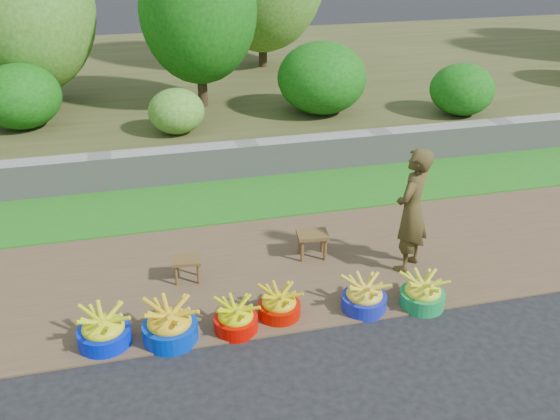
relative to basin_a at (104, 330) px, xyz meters
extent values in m
plane|color=black|center=(2.19, -0.28, -0.17)|extent=(120.00, 120.00, 0.00)
cube|color=brown|center=(2.19, 0.97, -0.16)|extent=(80.00, 2.50, 0.02)
cube|color=#216F17|center=(2.19, 2.97, -0.15)|extent=(80.00, 1.50, 0.04)
cube|color=gray|center=(2.19, 3.82, 0.10)|extent=(80.00, 0.35, 0.55)
cube|color=#42441F|center=(2.19, 8.72, 0.08)|extent=(80.00, 10.00, 0.50)
cylinder|color=#2F2215|center=(3.59, 8.89, 0.96)|extent=(0.19, 0.19, 1.26)
cylinder|color=#2F2215|center=(1.83, 6.13, 0.88)|extent=(0.18, 0.18, 1.11)
ellipsoid|color=#145D0F|center=(1.83, 6.13, 2.06)|extent=(2.07, 2.07, 2.59)
cylinder|color=#2F2215|center=(-1.11, 7.00, 0.83)|extent=(0.17, 0.17, 1.02)
ellipsoid|color=#4C8827|center=(-1.11, 7.00, 2.06)|extent=(2.40, 2.40, 3.00)
ellipsoid|color=#145D0F|center=(6.21, 4.49, 0.78)|extent=(1.13, 1.13, 0.91)
ellipsoid|color=#4C8827|center=(1.22, 4.72, 0.69)|extent=(0.92, 0.92, 0.73)
ellipsoid|color=#145D0F|center=(3.84, 5.19, 0.96)|extent=(1.58, 1.58, 1.26)
ellipsoid|color=#145D0F|center=(-1.26, 5.61, 0.86)|extent=(1.34, 1.34, 1.07)
cylinder|color=#011CCE|center=(0.00, 0.00, -0.08)|extent=(0.52, 0.52, 0.19)
ellipsoid|color=#CCD613|center=(0.00, 0.00, 0.07)|extent=(0.46, 0.46, 0.30)
cylinder|color=#002CB9|center=(0.63, -0.08, -0.07)|extent=(0.55, 0.55, 0.20)
ellipsoid|color=gold|center=(0.63, -0.08, 0.08)|extent=(0.48, 0.48, 0.31)
cylinder|color=#C40700|center=(1.29, -0.09, -0.09)|extent=(0.45, 0.45, 0.16)
ellipsoid|color=#C4CB04|center=(1.29, -0.09, 0.03)|extent=(0.40, 0.40, 0.26)
cylinder|color=#AC0C00|center=(1.77, 0.04, -0.09)|extent=(0.45, 0.45, 0.16)
ellipsoid|color=gold|center=(1.77, 0.04, 0.03)|extent=(0.39, 0.39, 0.26)
cylinder|color=#1420A4|center=(2.68, -0.06, -0.09)|extent=(0.48, 0.48, 0.17)
ellipsoid|color=gold|center=(2.68, -0.06, 0.05)|extent=(0.43, 0.43, 0.28)
cylinder|color=#14853E|center=(3.31, -0.15, -0.09)|extent=(0.48, 0.48, 0.17)
ellipsoid|color=yellow|center=(3.31, -0.15, 0.05)|extent=(0.43, 0.43, 0.28)
cube|color=brown|center=(0.92, 0.94, 0.11)|extent=(0.35, 0.28, 0.04)
cylinder|color=brown|center=(0.79, 0.87, -0.03)|extent=(0.03, 0.03, 0.25)
cylinder|color=brown|center=(1.03, 0.84, -0.03)|extent=(0.03, 0.03, 0.25)
cylinder|color=brown|center=(0.81, 1.04, -0.03)|extent=(0.03, 0.03, 0.25)
cylinder|color=brown|center=(1.05, 1.01, -0.03)|extent=(0.03, 0.03, 0.25)
cube|color=brown|center=(2.46, 1.11, 0.15)|extent=(0.40, 0.32, 0.04)
cylinder|color=brown|center=(2.30, 1.03, -0.01)|extent=(0.04, 0.04, 0.28)
cylinder|color=brown|center=(2.58, 1.00, -0.01)|extent=(0.04, 0.04, 0.28)
cylinder|color=brown|center=(2.33, 1.22, -0.01)|extent=(0.04, 0.04, 0.28)
cylinder|color=brown|center=(2.61, 1.19, -0.01)|extent=(0.04, 0.04, 0.28)
imported|color=black|center=(3.48, 0.61, 0.60)|extent=(0.65, 0.63, 1.50)
camera|label=1|loc=(0.48, -5.19, 3.75)|focal=40.00mm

